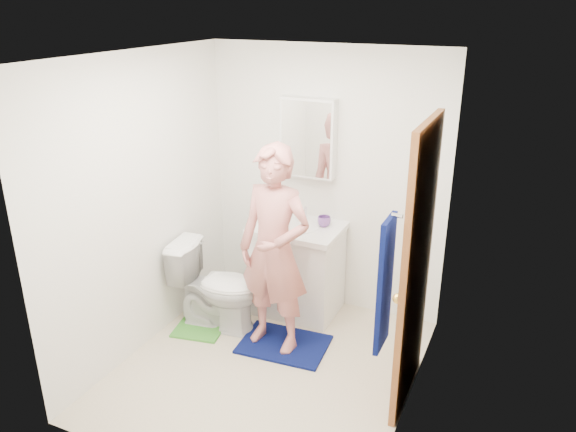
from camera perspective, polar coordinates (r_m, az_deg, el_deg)
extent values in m
cube|color=beige|center=(4.64, -2.03, -15.16)|extent=(2.20, 2.40, 0.02)
cube|color=white|center=(3.75, -2.53, 16.15)|extent=(2.20, 2.40, 0.02)
cube|color=white|center=(5.08, 3.88, 3.55)|extent=(2.20, 0.02, 2.40)
cube|color=white|center=(3.12, -12.39, -8.96)|extent=(2.20, 0.02, 2.40)
cube|color=white|center=(4.61, -14.68, 1.01)|extent=(0.02, 2.40, 2.40)
cube|color=white|center=(3.71, 13.29, -3.90)|extent=(0.02, 2.40, 2.40)
cube|color=white|center=(5.18, 0.93, -5.60)|extent=(0.75, 0.55, 0.80)
cube|color=white|center=(5.01, 0.96, -1.26)|extent=(0.79, 0.59, 0.05)
cylinder|color=white|center=(5.00, 0.96, -1.10)|extent=(0.40, 0.40, 0.03)
cylinder|color=silver|center=(5.13, 1.77, 0.32)|extent=(0.03, 0.03, 0.12)
cube|color=white|center=(4.96, 2.07, 7.95)|extent=(0.50, 0.12, 0.70)
cube|color=white|center=(4.91, 1.79, 7.80)|extent=(0.46, 0.01, 0.66)
cube|color=#A45D2D|center=(3.93, 12.89, -5.25)|extent=(0.05, 0.80, 2.05)
sphere|color=gold|center=(3.69, 11.10, -8.24)|extent=(0.07, 0.07, 0.07)
cube|color=#08114D|center=(3.20, 9.81, -6.86)|extent=(0.03, 0.24, 0.80)
cylinder|color=silver|center=(3.02, 11.04, 0.05)|extent=(0.06, 0.02, 0.02)
imported|color=white|center=(4.98, -7.23, -7.08)|extent=(0.82, 0.53, 0.79)
cube|color=#08114D|center=(4.86, -0.41, -12.90)|extent=(0.76, 0.57, 0.02)
cube|color=green|center=(5.12, -9.00, -11.26)|extent=(0.48, 0.42, 0.02)
imported|color=#C3645B|center=(5.00, -0.86, 0.20)|extent=(0.09, 0.09, 0.19)
imported|color=#704395|center=(4.98, 3.69, -0.54)|extent=(0.14, 0.14, 0.09)
imported|color=#C4736E|center=(4.45, -1.37, -3.50)|extent=(0.66, 0.47, 1.71)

